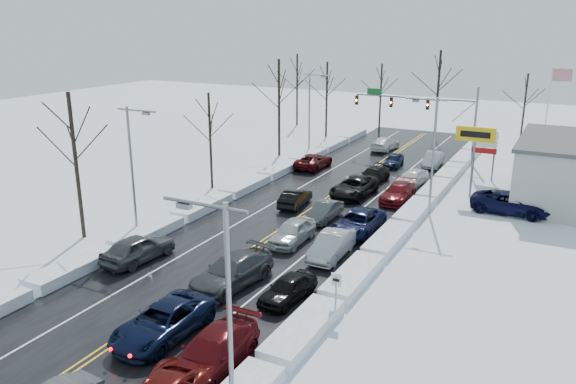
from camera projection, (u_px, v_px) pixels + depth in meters
The scene contains 42 objects.
ground at pixel (271, 237), 38.93m from camera, with size 160.00×160.00×0.00m, color silver.
road_surface at pixel (284, 228), 40.63m from camera, with size 14.00×84.00×0.01m, color black.
snow_bank_left at pixel (199, 212), 43.98m from camera, with size 1.78×72.00×0.68m, color white.
snow_bank_right at pixel (385, 246), 37.28m from camera, with size 1.78×72.00×0.68m, color white.
traffic_signal_mast at pixel (427, 108), 59.57m from camera, with size 13.28×0.39×8.00m.
tires_plus_sign at pixel (475, 139), 46.42m from camera, with size 3.20×0.34×6.00m.
used_vehicles_sign at pixel (485, 145), 52.00m from camera, with size 2.20×0.22×4.65m.
speed_limit_sign at pixel (336, 287), 28.05m from camera, with size 0.55×0.09×2.35m.
flagpole at pixel (549, 109), 55.97m from camera, with size 1.87×1.20×10.00m.
streetlight_se at pixel (224, 308), 18.44m from camera, with size 3.20×0.25×9.00m.
streetlight_ne at pixel (431, 146), 42.21m from camera, with size 3.20×0.25×9.00m.
streetlight_sw at pixel (133, 162), 37.64m from camera, with size 3.20×0.25×9.00m.
streetlight_nw at pixel (311, 107), 61.41m from camera, with size 3.20×0.25×9.00m.
tree_left_b at pixel (73, 138), 36.87m from camera, with size 4.00×4.00×10.00m.
tree_left_c at pixel (210, 122), 48.61m from camera, with size 3.40×3.40×8.50m.
tree_left_d at pixel (279, 89), 60.40m from camera, with size 4.20×4.20×10.50m.
tree_left_e at pixel (327, 85), 70.61m from camera, with size 3.80×3.80×9.50m.
tree_far_a at pixel (297, 76), 78.77m from camera, with size 4.00×4.00×10.00m.
tree_far_b at pixel (381, 84), 74.54m from camera, with size 3.60×3.60×9.00m.
tree_far_c at pixel (439, 78), 68.90m from camera, with size 4.40×4.40×11.00m.
tree_far_d at pixel (526, 95), 66.28m from camera, with size 3.40×3.40×8.50m.
queued_car_2 at pixel (164, 336), 26.65m from camera, with size 2.62×5.68×1.58m, color black.
queued_car_3 at pixel (232, 285), 31.83m from camera, with size 2.36×5.81×1.69m, color #383A3C.
queued_car_4 at pixel (292, 242), 37.95m from camera, with size 1.85×4.60×1.57m, color #B0B4B8.
queued_car_5 at pixel (324, 220), 42.29m from camera, with size 1.44×4.13×1.36m, color #3D3F42.
queued_car_6 at pixel (354, 196), 48.09m from camera, with size 2.67×5.80×1.61m, color black.
queued_car_7 at pixel (373, 182), 52.12m from camera, with size 1.92×4.73×1.37m, color black.
queued_car_8 at pixel (393, 166), 57.88m from camera, with size 1.56×3.89×1.32m, color black.
queued_car_11 at pixel (213, 368), 24.20m from camera, with size 2.25×5.55×1.61m, color #47090D.
queued_car_12 at pixel (288, 300), 30.11m from camera, with size 1.62×4.04×1.38m, color black.
queued_car_13 at pixel (331, 257), 35.61m from camera, with size 1.65×4.74×1.56m, color #9B9EA2.
queued_car_14 at pixel (358, 233), 39.70m from camera, with size 2.58×5.60×1.56m, color black.
queued_car_15 at pixel (398, 201), 46.67m from camera, with size 2.09×5.13×1.49m, color #550B0F.
queued_car_16 at pixel (412, 185), 51.12m from camera, with size 1.74×4.33×1.48m, color silver.
queued_car_17 at pixel (433, 166), 57.83m from camera, with size 1.55×4.44×1.46m, color #ABAFB3.
oncoming_car_0 at pixel (295, 206), 45.40m from camera, with size 1.48×4.25×1.40m, color black.
oncoming_car_1 at pixel (314, 168), 57.21m from camera, with size 2.44×5.29×1.47m, color #49090B.
oncoming_car_2 at pixel (385, 150), 65.23m from camera, with size 2.10×5.17×1.50m, color silver.
oncoming_car_3 at pixel (139, 261), 35.08m from camera, with size 2.02×5.01×1.71m, color #3C3F41.
parked_car_0 at pixel (510, 213), 43.69m from camera, with size 2.79×6.05×1.68m, color black.
parked_car_1 at pixel (553, 210), 44.52m from camera, with size 2.01×4.94×1.43m, color #424548.
parked_car_2 at pixel (533, 182), 52.10m from camera, with size 2.01×5.00×1.70m, color black.
Camera 1 is at (17.79, -31.69, 14.36)m, focal length 35.00 mm.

